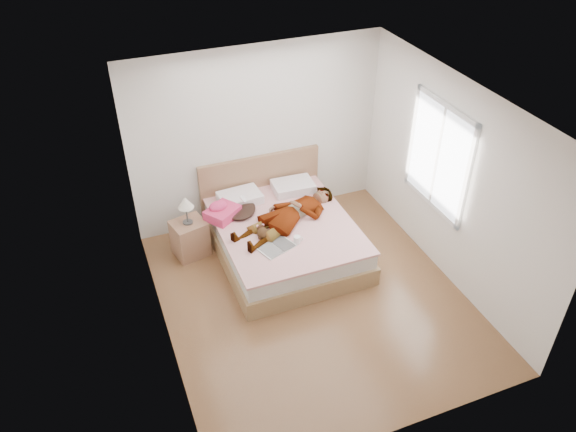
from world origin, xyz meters
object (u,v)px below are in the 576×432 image
at_px(coffee_mug, 297,240).
at_px(woman, 289,212).
at_px(bed, 283,234).
at_px(nightstand, 190,236).
at_px(towel, 221,211).
at_px(magazine, 277,247).
at_px(plush_toy, 263,232).
at_px(phone, 243,199).

bearing_deg(coffee_mug, woman, 80.51).
bearing_deg(bed, woman, -8.86).
bearing_deg(nightstand, towel, -2.33).
relative_size(magazine, plush_toy, 2.10).
distance_m(magazine, plush_toy, 0.29).
height_order(phone, plush_toy, phone).
height_order(phone, towel, phone).
distance_m(bed, towel, 0.89).
bearing_deg(coffee_mug, bed, 89.21).
relative_size(phone, nightstand, 0.11).
xyz_separation_m(phone, coffee_mug, (0.41, -0.91, -0.15)).
distance_m(phone, plush_toy, 0.65).
bearing_deg(bed, plush_toy, -146.58).
bearing_deg(towel, plush_toy, -59.03).
xyz_separation_m(towel, plush_toy, (0.37, -0.61, -0.02)).
distance_m(phone, towel, 0.34).
bearing_deg(woman, plush_toy, -86.67).
relative_size(bed, plush_toy, 8.49).
bearing_deg(magazine, bed, 61.23).
bearing_deg(phone, coffee_mug, -89.55).
xyz_separation_m(woman, nightstand, (-1.28, 0.40, -0.32)).
distance_m(woman, magazine, 0.63).
distance_m(towel, nightstand, 0.55).
bearing_deg(woman, towel, -139.09).
height_order(phone, bed, bed).
bearing_deg(phone, woman, -62.72).
height_order(woman, coffee_mug, woman).
height_order(magazine, plush_toy, plush_toy).
relative_size(phone, bed, 0.05).
xyz_separation_m(coffee_mug, nightstand, (-1.19, 0.91, -0.25)).
relative_size(magazine, nightstand, 0.56).
height_order(magazine, coffee_mug, coffee_mug).
relative_size(phone, coffee_mug, 0.81).
xyz_separation_m(woman, phone, (-0.50, 0.40, 0.08)).
distance_m(towel, plush_toy, 0.72).
bearing_deg(nightstand, bed, -17.92).
xyz_separation_m(phone, magazine, (0.14, -0.91, -0.19)).
xyz_separation_m(bed, plush_toy, (-0.37, -0.25, 0.30)).
height_order(phone, nightstand, nightstand).
relative_size(woman, plush_toy, 6.98).
relative_size(coffee_mug, nightstand, 0.14).
relative_size(bed, magazine, 4.05).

